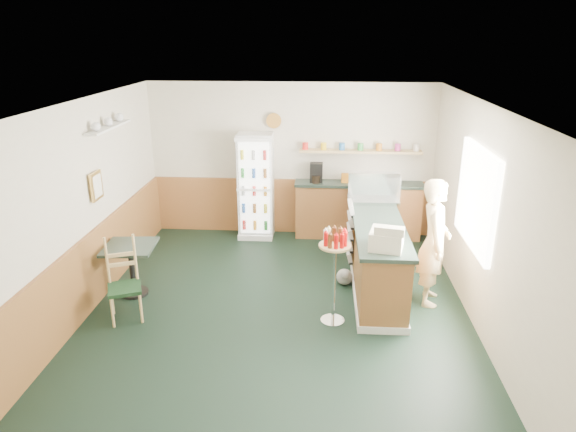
# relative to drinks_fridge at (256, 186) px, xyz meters

# --- Properties ---
(ground) EXTENTS (6.00, 6.00, 0.00)m
(ground) POSITION_rel_drinks_fridge_xyz_m (0.61, -2.74, -0.93)
(ground) COLOR black
(ground) RESTS_ON ground
(room_envelope) EXTENTS (5.04, 6.02, 2.72)m
(room_envelope) POSITION_rel_drinks_fridge_xyz_m (0.38, -2.01, 0.60)
(room_envelope) COLOR beige
(room_envelope) RESTS_ON ground
(service_counter) EXTENTS (0.68, 3.01, 1.01)m
(service_counter) POSITION_rel_drinks_fridge_xyz_m (1.96, -1.67, -0.47)
(service_counter) COLOR brown
(service_counter) RESTS_ON ground
(back_counter) EXTENTS (2.24, 0.42, 1.69)m
(back_counter) POSITION_rel_drinks_fridge_xyz_m (1.80, 0.06, -0.38)
(back_counter) COLOR brown
(back_counter) RESTS_ON ground
(drinks_fridge) EXTENTS (0.61, 0.53, 1.85)m
(drinks_fridge) POSITION_rel_drinks_fridge_xyz_m (0.00, 0.00, 0.00)
(drinks_fridge) COLOR white
(drinks_fridge) RESTS_ON ground
(display_case) EXTENTS (0.78, 0.41, 0.44)m
(display_case) POSITION_rel_drinks_fridge_xyz_m (1.96, -1.01, 0.30)
(display_case) COLOR silver
(display_case) RESTS_ON service_counter
(cash_register) EXTENTS (0.47, 0.49, 0.22)m
(cash_register) POSITION_rel_drinks_fridge_xyz_m (1.96, -2.81, 0.20)
(cash_register) COLOR beige
(cash_register) RESTS_ON service_counter
(shopkeeper) EXTENTS (0.50, 0.63, 1.73)m
(shopkeeper) POSITION_rel_drinks_fridge_xyz_m (2.66, -2.25, -0.06)
(shopkeeper) COLOR tan
(shopkeeper) RESTS_ON ground
(condiment_stand) EXTENTS (0.40, 0.40, 1.24)m
(condiment_stand) POSITION_rel_drinks_fridge_xyz_m (1.34, -2.88, -0.07)
(condiment_stand) COLOR silver
(condiment_stand) RESTS_ON ground
(newspaper_rack) EXTENTS (0.09, 0.45, 0.90)m
(newspaper_rack) POSITION_rel_drinks_fridge_xyz_m (1.60, -1.45, -0.25)
(newspaper_rack) COLOR black
(newspaper_rack) RESTS_ON ground
(cafe_table) EXTENTS (0.72, 0.72, 0.74)m
(cafe_table) POSITION_rel_drinks_fridge_xyz_m (-1.44, -2.34, -0.41)
(cafe_table) COLOR black
(cafe_table) RESTS_ON ground
(cafe_chair) EXTENTS (0.52, 0.53, 1.08)m
(cafe_chair) POSITION_rel_drinks_fridge_xyz_m (-1.30, -2.90, -0.37)
(cafe_chair) COLOR black
(cafe_chair) RESTS_ON ground
(dog_doorstop) EXTENTS (0.24, 0.31, 0.28)m
(dog_doorstop) POSITION_rel_drinks_fridge_xyz_m (1.52, -1.86, -0.79)
(dog_doorstop) COLOR gray
(dog_doorstop) RESTS_ON ground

